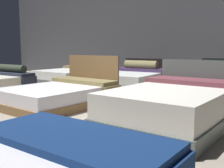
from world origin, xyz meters
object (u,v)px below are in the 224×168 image
(bed_5, at_px, (61,94))
(bed_9, at_px, (132,79))
(bed_8, at_px, (72,76))
(bed_10, at_px, (219,88))
(bed_6, at_px, (174,106))

(bed_5, bearing_deg, bed_9, 93.37)
(bed_8, distance_m, bed_9, 2.32)
(bed_5, distance_m, bed_10, 3.60)
(bed_10, bearing_deg, bed_8, 178.49)
(bed_9, height_order, bed_10, bed_10)
(bed_5, height_order, bed_10, bed_5)
(bed_6, distance_m, bed_10, 2.79)
(bed_6, bearing_deg, bed_5, -179.29)
(bed_6, height_order, bed_8, bed_6)
(bed_8, relative_size, bed_9, 0.97)
(bed_10, bearing_deg, bed_5, -131.68)
(bed_9, relative_size, bed_10, 0.98)
(bed_5, relative_size, bed_9, 1.04)
(bed_5, height_order, bed_9, bed_5)
(bed_8, bearing_deg, bed_9, 1.65)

